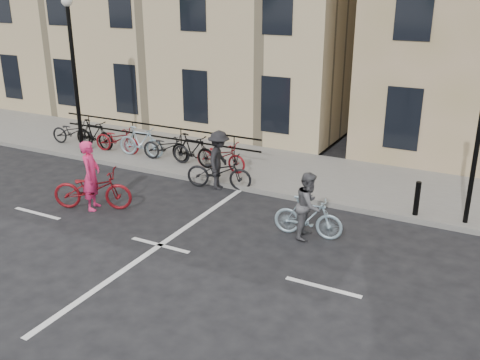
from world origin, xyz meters
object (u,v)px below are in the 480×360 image
at_px(traffic_light, 479,133).
at_px(cyclist_pink, 92,186).
at_px(cyclist_grey, 308,211).
at_px(cyclist_dark, 219,166).
at_px(lamp_post, 73,57).

height_order(traffic_light, cyclist_pink, traffic_light).
relative_size(cyclist_pink, cyclist_grey, 1.30).
relative_size(cyclist_grey, cyclist_dark, 0.83).
distance_m(cyclist_pink, cyclist_grey, 5.87).
bearing_deg(cyclist_dark, traffic_light, -99.50).
bearing_deg(cyclist_pink, cyclist_grey, -103.37).
bearing_deg(traffic_light, cyclist_grey, -145.46).
bearing_deg(lamp_post, traffic_light, -0.27).
xyz_separation_m(traffic_light, lamp_post, (-12.70, 0.06, 1.04)).
bearing_deg(lamp_post, cyclist_dark, -4.87).
distance_m(traffic_light, cyclist_grey, 4.41).
bearing_deg(cyclist_grey, cyclist_pink, 94.65).
relative_size(lamp_post, cyclist_dark, 2.52).
relative_size(traffic_light, cyclist_pink, 1.73).
bearing_deg(traffic_light, cyclist_pink, -159.73).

